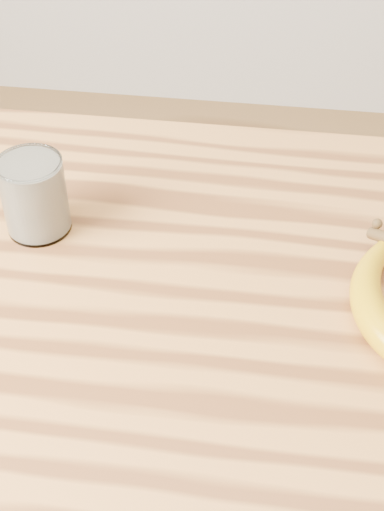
# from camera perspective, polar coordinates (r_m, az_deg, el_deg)

# --- Properties ---
(table) EXTENTS (1.20, 0.80, 0.90)m
(table) POSITION_cam_1_polar(r_m,az_deg,el_deg) (0.88, -2.88, -10.77)
(table) COLOR #B87838
(table) RESTS_ON ground
(smoothie_glass) EXTENTS (0.08, 0.08, 0.10)m
(smoothie_glass) POSITION_cam_1_polar(r_m,az_deg,el_deg) (0.88, -12.53, 4.72)
(smoothie_glass) COLOR white
(smoothie_glass) RESTS_ON table
(banana) EXTENTS (0.20, 0.33, 0.04)m
(banana) POSITION_cam_1_polar(r_m,az_deg,el_deg) (0.78, 14.21, -4.87)
(banana) COLOR #C6940B
(banana) RESTS_ON table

